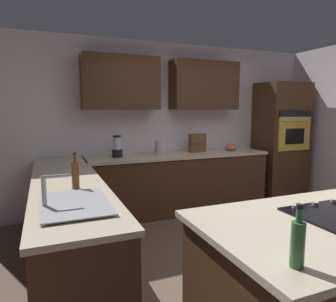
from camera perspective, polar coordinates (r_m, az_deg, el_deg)
ground_plane at (r=3.56m, az=15.75°, el=-18.79°), size 14.00×14.00×0.00m
wall_back at (r=4.92m, az=0.90°, el=6.59°), size 6.00×0.44×2.60m
lower_cabinets_back at (r=4.76m, az=2.10°, el=-6.15°), size 2.80×0.60×0.86m
countertop_back at (r=4.67m, az=2.13°, el=-0.78°), size 2.84×0.64×0.04m
lower_cabinets_side at (r=3.25m, az=-18.01°, el=-13.23°), size 0.60×2.90×0.86m
countertop_side at (r=3.12m, az=-18.36°, el=-5.48°), size 0.64×2.94×0.04m
wall_oven at (r=5.73m, az=20.25°, el=1.69°), size 0.80×0.66×2.02m
sink_unit at (r=2.29m, az=-17.12°, el=-9.26°), size 0.46×0.70×0.23m
blender at (r=4.39m, az=-9.48°, el=0.58°), size 0.15×0.15×0.31m
mixing_bowl at (r=5.16m, az=11.60°, el=0.75°), size 0.21×0.21×0.12m
spice_rack at (r=4.87m, az=5.51°, el=1.51°), size 0.27×0.11×0.29m
kettle at (r=4.58m, az=-1.52°, el=0.67°), size 0.16×0.16×0.22m
dish_soap_bottle at (r=2.73m, az=-16.90°, el=-4.11°), size 0.06×0.06×0.31m
oil_bottle at (r=1.47m, az=23.05°, el=-15.41°), size 0.06×0.06×0.28m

